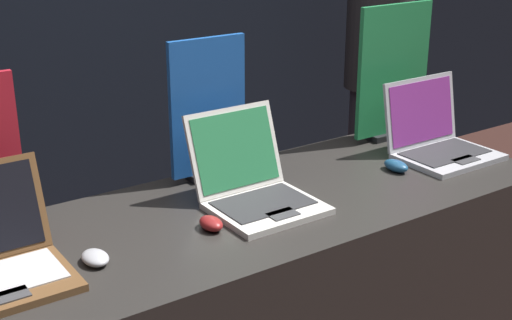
% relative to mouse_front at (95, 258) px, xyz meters
% --- Properties ---
extents(mouse_front, '(0.07, 0.10, 0.03)m').
position_rel_mouse_front_xyz_m(mouse_front, '(0.00, 0.00, 0.00)').
color(mouse_front, '#B2B2B7').
rests_on(mouse_front, display_counter).
extents(laptop_middle, '(0.32, 0.37, 0.28)m').
position_rel_mouse_front_xyz_m(laptop_middle, '(0.57, 0.08, 0.05)').
color(laptop_middle, silver).
rests_on(laptop_middle, display_counter).
extents(mouse_middle, '(0.06, 0.09, 0.04)m').
position_rel_mouse_front_xyz_m(mouse_middle, '(0.36, 0.00, 0.00)').
color(mouse_middle, maroon).
rests_on(mouse_middle, display_counter).
extents(promo_stand_middle, '(0.28, 0.07, 0.49)m').
position_rel_mouse_front_xyz_m(promo_stand_middle, '(0.57, 0.36, 0.22)').
color(promo_stand_middle, black).
rests_on(promo_stand_middle, display_counter).
extents(laptop_back, '(0.36, 0.31, 0.28)m').
position_rel_mouse_front_xyz_m(laptop_back, '(1.39, 0.07, 0.05)').
color(laptop_back, '#B7B7BC').
rests_on(laptop_back, display_counter).
extents(mouse_back, '(0.06, 0.10, 0.04)m').
position_rel_mouse_front_xyz_m(mouse_back, '(1.14, 0.03, 0.00)').
color(mouse_back, navy).
rests_on(mouse_back, display_counter).
extents(promo_stand_back, '(0.36, 0.07, 0.53)m').
position_rel_mouse_front_xyz_m(promo_stand_back, '(1.39, 0.32, 0.24)').
color(promo_stand_back, black).
rests_on(promo_stand_back, display_counter).
extents(person_bystander, '(0.34, 0.34, 1.78)m').
position_rel_mouse_front_xyz_m(person_bystander, '(2.01, 1.05, 0.02)').
color(person_bystander, '#282833').
rests_on(person_bystander, ground_plane).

